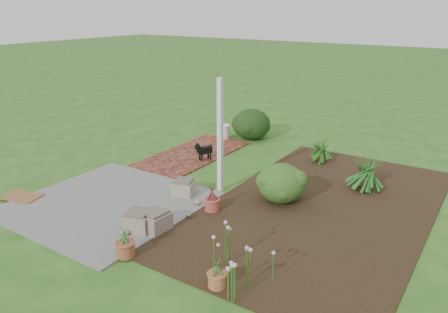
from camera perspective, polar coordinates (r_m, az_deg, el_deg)
The scene contains 19 objects.
ground at distance 9.75m, azimuth -2.28°, elevation -4.32°, with size 80.00×80.00×0.00m, color #28591C.
concrete_patio at distance 9.34m, azimuth -14.93°, elevation -5.96°, with size 3.50×3.50×0.04m, color #5C5C5A.
brick_path at distance 12.00m, azimuth -4.03°, elevation 0.33°, with size 1.60×3.50×0.04m, color maroon.
garden_bed at distance 9.08m, azimuth 12.65°, elevation -6.54°, with size 4.00×7.00×0.03m, color black.
veranda_post at distance 9.23m, azimuth -0.51°, elevation 2.60°, with size 0.10×0.10×2.50m, color white.
stone_trough_near at distance 8.05m, azimuth -9.00°, elevation -8.36°, with size 0.46×0.46×0.31m, color #746356.
stone_trough_mid at distance 8.10m, azimuth -11.10°, elevation -8.30°, with size 0.46×0.46×0.31m, color gray.
stone_trough_far at distance 9.39m, azimuth -5.29°, elevation -4.12°, with size 0.43×0.43×0.28m, color gray.
coir_doormat at distance 10.21m, azimuth -24.88°, elevation -4.76°, with size 0.78×0.50×0.02m, color brown.
black_dog at distance 11.36m, azimuth -2.70°, elevation 0.86°, with size 0.31×0.52×0.47m.
cream_ceramic_urn at distance 13.28m, azimuth 0.03°, elevation 3.26°, with size 0.30×0.30×0.41m, color beige.
evergreen_shrub at distance 9.06m, azimuth 7.49°, elevation -3.34°, with size 0.97×0.97×0.82m, color #1D4112.
agapanthus_clump_back at distance 10.01m, azimuth 18.05°, elevation -1.56°, with size 1.05×1.05×0.94m, color #134019, non-canonical shape.
agapanthus_clump_front at distance 11.50m, azimuth 12.50°, elevation 1.07°, with size 0.84×0.84×0.74m, color #193F0E, non-canonical shape.
pink_flower_patch at distance 6.53m, azimuth 1.46°, elevation -13.27°, with size 1.09×1.09×0.70m, color #113D0F, non-canonical shape.
terracotta_pot_bronze at distance 8.68m, azimuth -1.57°, elevation -6.30°, with size 0.29×0.29×0.24m, color #A84438.
terracotta_pot_small_left at distance 6.53m, azimuth -0.91°, elevation -15.79°, with size 0.26×0.26×0.22m, color #A75F38.
terracotta_pot_small_right at distance 7.37m, azimuth -12.75°, elevation -11.73°, with size 0.29×0.29×0.25m, color brown.
purple_flowering_bush at distance 13.36m, azimuth 3.66°, elevation 4.33°, with size 1.11×1.11×0.95m, color black.
Camera 1 is at (5.24, -7.25, 3.88)m, focal length 35.00 mm.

